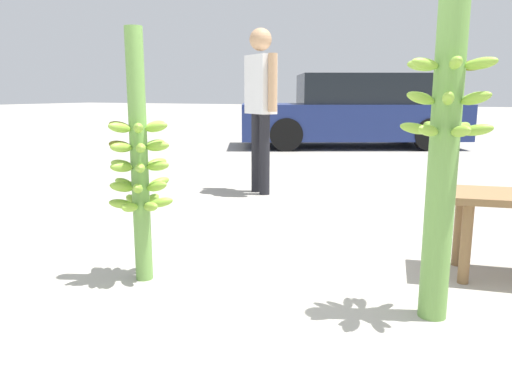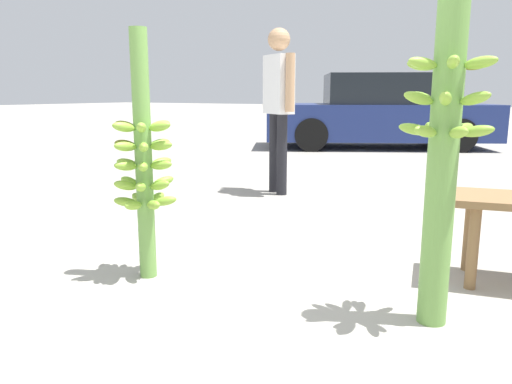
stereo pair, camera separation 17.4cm
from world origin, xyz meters
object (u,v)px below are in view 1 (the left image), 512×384
banana_stalk_left (139,162)px  banana_stalk_center (444,142)px  vendor_person (261,95)px  parked_car (353,112)px

banana_stalk_left → banana_stalk_center: banana_stalk_center is taller
vendor_person → parked_car: (-0.38, 5.01, -0.35)m
banana_stalk_left → banana_stalk_center: 1.56m
banana_stalk_center → vendor_person: (-2.02, 2.34, 0.19)m
banana_stalk_center → parked_car: size_ratio=0.35×
banana_stalk_center → vendor_person: size_ratio=0.94×
vendor_person → parked_car: vendor_person is taller
banana_stalk_left → banana_stalk_center: bearing=7.7°
vendor_person → banana_stalk_center: bearing=165.4°
banana_stalk_left → parked_car: size_ratio=0.31×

